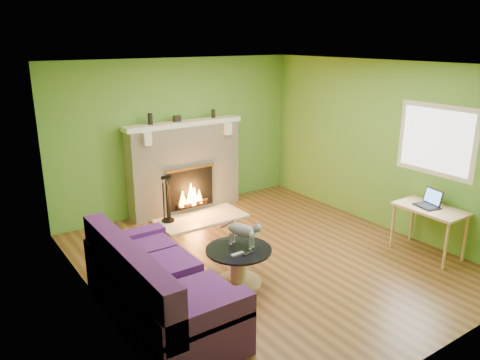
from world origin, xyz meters
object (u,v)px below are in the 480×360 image
object	(u,v)px
desk	(430,213)
coffee_table	(239,263)
sofa	(156,290)
cat	(242,233)

from	to	relation	value
desk	coffee_table	bearing A→B (deg)	162.84
sofa	desk	distance (m)	3.87
sofa	desk	xyz separation A→B (m)	(3.81, -0.65, 0.24)
coffee_table	cat	distance (m)	0.38
cat	desk	bearing A→B (deg)	-43.17
desk	cat	xyz separation A→B (m)	(-2.55, 0.86, 0.03)
cat	sofa	bearing A→B (deg)	165.19
coffee_table	cat	xyz separation A→B (m)	(0.08, 0.05, 0.37)
sofa	cat	world-z (taller)	sofa
sofa	cat	bearing A→B (deg)	9.69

